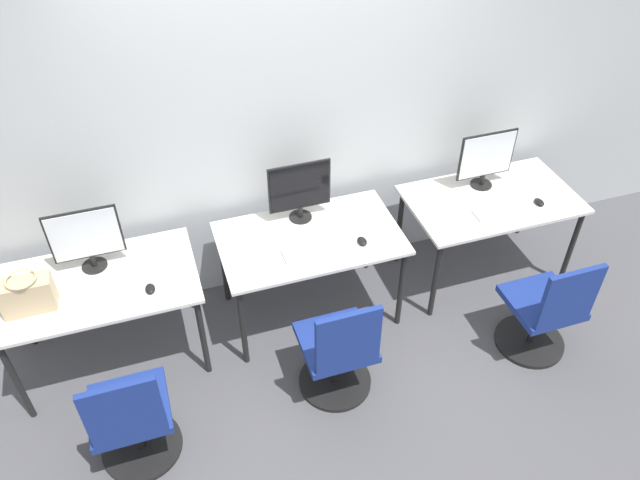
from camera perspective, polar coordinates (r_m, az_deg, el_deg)
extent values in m
plane|color=#4C4C51|center=(4.46, 0.59, -9.65)|extent=(20.00, 20.00, 0.00)
cube|color=#B7BCC1|center=(4.19, -3.09, 11.60)|extent=(12.00, 0.05, 2.80)
cube|color=silver|center=(4.12, -19.74, -3.78)|extent=(1.23, 0.73, 0.02)
cylinder|color=black|center=(4.25, -25.99, -11.57)|extent=(0.04, 0.04, 0.69)
cylinder|color=black|center=(4.13, -10.67, -8.68)|extent=(0.04, 0.04, 0.69)
cylinder|color=black|center=(4.68, -25.73, -5.69)|extent=(0.04, 0.04, 0.69)
cylinder|color=black|center=(4.57, -12.04, -2.94)|extent=(0.04, 0.04, 0.69)
cylinder|color=black|center=(4.22, -19.90, -2.22)|extent=(0.16, 0.16, 0.01)
cylinder|color=black|center=(4.19, -20.05, -1.73)|extent=(0.04, 0.04, 0.08)
cube|color=black|center=(4.06, -20.71, 0.49)|extent=(0.43, 0.01, 0.36)
cube|color=silver|center=(4.06, -20.71, 0.42)|extent=(0.41, 0.01, 0.33)
cube|color=silver|center=(3.98, -19.69, -5.21)|extent=(0.45, 0.14, 0.02)
ellipsoid|color=black|center=(3.94, -15.26, -4.32)|extent=(0.06, 0.09, 0.03)
cylinder|color=black|center=(4.13, -15.92, -17.69)|extent=(0.48, 0.48, 0.03)
cylinder|color=black|center=(3.97, -16.44, -16.21)|extent=(0.04, 0.04, 0.36)
cube|color=navy|center=(3.81, -17.02, -14.52)|extent=(0.44, 0.44, 0.05)
cube|color=navy|center=(3.49, -17.51, -14.83)|extent=(0.40, 0.04, 0.44)
cube|color=silver|center=(4.20, -0.93, 0.16)|extent=(1.23, 0.73, 0.02)
cylinder|color=black|center=(4.14, -7.07, -7.89)|extent=(0.04, 0.04, 0.69)
cylinder|color=black|center=(4.39, 7.41, -4.43)|extent=(0.04, 0.04, 0.69)
cylinder|color=black|center=(4.58, -8.81, -2.26)|extent=(0.04, 0.04, 0.69)
cylinder|color=black|center=(4.80, 4.40, 0.59)|extent=(0.04, 0.04, 0.69)
cylinder|color=black|center=(4.35, -1.80, 2.13)|extent=(0.16, 0.16, 0.01)
cylinder|color=black|center=(4.32, -1.81, 2.63)|extent=(0.04, 0.04, 0.08)
cube|color=black|center=(4.19, -1.89, 4.92)|extent=(0.43, 0.01, 0.36)
cube|color=black|center=(4.19, -1.86, 4.85)|extent=(0.41, 0.01, 0.33)
cube|color=silver|center=(4.08, -0.31, -0.88)|extent=(0.45, 0.14, 0.02)
ellipsoid|color=black|center=(4.14, 3.87, -0.10)|extent=(0.06, 0.09, 0.03)
cylinder|color=black|center=(4.26, 1.37, -12.74)|extent=(0.48, 0.48, 0.03)
cylinder|color=black|center=(4.10, 1.41, -11.14)|extent=(0.04, 0.04, 0.36)
cube|color=navy|center=(3.94, 1.46, -9.32)|extent=(0.44, 0.44, 0.05)
cube|color=navy|center=(3.64, 2.60, -9.15)|extent=(0.40, 0.04, 0.44)
cube|color=silver|center=(4.70, 15.46, 3.60)|extent=(1.23, 0.73, 0.02)
cylinder|color=black|center=(4.48, 10.49, -3.65)|extent=(0.04, 0.04, 0.69)
cylinder|color=black|center=(5.03, 21.98, -0.63)|extent=(0.04, 0.04, 0.69)
cylinder|color=black|center=(4.89, 7.27, 1.21)|extent=(0.04, 0.04, 0.69)
cylinder|color=black|center=(5.40, 18.26, 3.54)|extent=(0.04, 0.04, 0.69)
cylinder|color=black|center=(4.80, 14.50, 4.94)|extent=(0.16, 0.16, 0.01)
cylinder|color=black|center=(4.78, 14.60, 5.41)|extent=(0.04, 0.04, 0.08)
cube|color=black|center=(4.67, 15.00, 7.53)|extent=(0.43, 0.01, 0.36)
cube|color=silver|center=(4.66, 15.05, 7.48)|extent=(0.41, 0.01, 0.33)
cube|color=silver|center=(4.59, 16.50, 2.66)|extent=(0.45, 0.14, 0.02)
ellipsoid|color=black|center=(4.73, 19.41, 3.29)|extent=(0.06, 0.09, 0.03)
cylinder|color=black|center=(4.71, 18.55, -8.74)|extent=(0.48, 0.48, 0.03)
cylinder|color=black|center=(4.57, 19.06, -7.16)|extent=(0.04, 0.04, 0.36)
cube|color=navy|center=(4.43, 19.63, -5.38)|extent=(0.44, 0.44, 0.05)
cube|color=navy|center=(4.16, 21.87, -4.90)|extent=(0.40, 0.04, 0.44)
cube|color=tan|center=(4.02, -25.19, -4.59)|extent=(0.30, 0.14, 0.22)
torus|color=tan|center=(3.93, -25.71, -3.25)|extent=(0.18, 0.18, 0.01)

